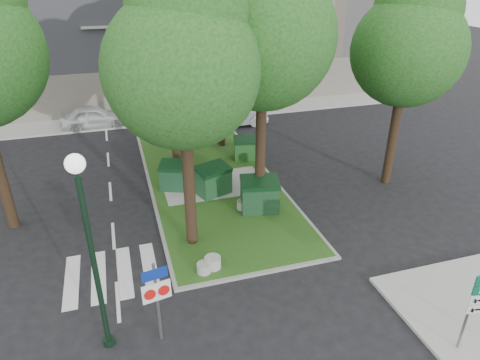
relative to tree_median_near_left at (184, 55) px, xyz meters
name	(u,v)px	position (x,y,z in m)	size (l,w,h in m)	color
ground	(248,275)	(1.41, -2.56, -7.32)	(120.00, 120.00, 0.00)	black
median_island	(210,177)	(1.91, 5.44, -7.26)	(6.00, 16.00, 0.12)	#274B15
median_kerb	(210,177)	(1.91, 5.44, -7.27)	(6.30, 16.30, 0.10)	gray
sidewalk_corner	(470,303)	(7.91, -6.06, -7.26)	(5.00, 4.00, 0.12)	#999993
building_sidewalk	(170,117)	(1.41, 15.94, -7.26)	(42.00, 3.00, 0.12)	#999993
zebra_crossing	(137,269)	(-2.34, -1.06, -7.31)	(5.00, 3.00, 0.01)	silver
tree_median_near_left	(184,55)	(0.00, 0.00, 0.00)	(5.20, 5.20, 10.53)	black
tree_median_near_right	(265,22)	(3.50, 2.00, 0.67)	(5.60, 5.60, 11.46)	black
tree_median_mid	(170,36)	(0.50, 6.50, -0.34)	(4.80, 4.80, 9.99)	black
tree_street_right	(410,39)	(10.50, 2.50, -0.33)	(5.00, 5.00, 10.06)	black
dumpster_a	(176,176)	(0.06, 4.62, -6.53)	(1.76, 1.50, 1.38)	#0D311A
dumpster_b	(213,180)	(1.66, 3.58, -6.50)	(1.84, 1.56, 1.45)	#123F1D
dumpster_c	(260,195)	(3.26, 1.49, -6.46)	(1.86, 1.47, 1.55)	black
dumpster_d	(246,148)	(4.41, 7.09, -6.59)	(1.52, 1.21, 1.26)	#164816
bollard_left	(204,268)	(-0.06, -2.06, -7.02)	(0.51, 0.51, 0.36)	#979792
bollard_right	(243,205)	(2.58, 1.79, -7.00)	(0.54, 0.54, 0.38)	gray
bollard_mid	(213,262)	(0.30, -1.88, -6.98)	(0.60, 0.60, 0.43)	#A4A49F
litter_bin	(260,165)	(4.61, 5.21, -6.81)	(0.45, 0.45, 0.78)	gold
street_lamp	(89,236)	(-3.41, -4.31, -3.52)	(0.48, 0.48, 6.04)	black
traffic_sign_pole	(156,292)	(-1.92, -4.56, -5.55)	(0.82, 0.19, 2.76)	slate
car_white	(94,117)	(-3.74, 15.28, -6.58)	(1.74, 4.32, 1.47)	silver
car_silver	(233,115)	(5.32, 12.94, -6.55)	(1.63, 4.66, 1.54)	#A0A3A7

